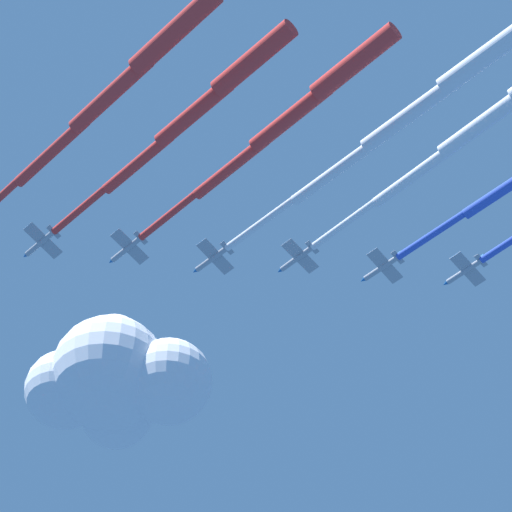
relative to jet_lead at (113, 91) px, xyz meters
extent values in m
cylinder|color=red|center=(12.12, -12.93, -0.13)|extent=(15.50, 15.57, 2.54)
cylinder|color=red|center=(0.50, -0.67, -0.03)|extent=(16.10, 16.16, 3.39)
cylinder|color=red|center=(-11.11, 11.62, 0.08)|extent=(16.70, 16.76, 4.23)
cylinder|color=#9EA3AD|center=(16.81, -35.43, 1.38)|extent=(7.34, 7.27, 1.33)
cone|color=#1959A5|center=(20.41, -38.97, 1.38)|extent=(1.82, 1.82, 1.27)
cylinder|color=black|center=(13.43, -32.09, 1.38)|extent=(1.13, 1.13, 1.00)
ellipsoid|color=black|center=(18.14, -36.90, 1.84)|extent=(1.99, 1.98, 0.84)
cube|color=#9EA3AD|center=(16.43, -35.04, 1.34)|extent=(7.67, 7.72, 2.18)
cube|color=#1959A5|center=(19.05, -32.39, 2.34)|extent=(2.13, 2.12, 0.27)
cube|color=#1959A5|center=(13.80, -37.71, 0.47)|extent=(2.13, 2.12, 0.27)
cube|color=#9EA3AD|center=(14.12, -32.77, 1.38)|extent=(2.98, 3.00, 0.88)
cube|color=#1959A5|center=(13.96, -32.94, 2.31)|extent=(1.40, 1.40, 1.87)
cylinder|color=red|center=(7.80, -26.54, 1.38)|extent=(13.65, 13.50, 1.70)
cylinder|color=red|center=(-3.23, -16.06, 1.31)|extent=(14.24, 14.10, 2.55)
cylinder|color=red|center=(-13.78, -5.09, 1.41)|extent=(14.84, 14.71, 3.40)
cylinder|color=red|center=(-24.31, 5.90, 1.52)|extent=(15.44, 15.31, 4.25)
cylinder|color=#9EA3AD|center=(-0.13, -36.58, 1.34)|extent=(7.31, 7.29, 1.32)
cone|color=#1959A5|center=(3.44, -40.14, 1.34)|extent=(1.81, 1.81, 1.26)
cylinder|color=black|center=(-3.50, -33.23, 1.34)|extent=(1.13, 1.13, 0.99)
ellipsoid|color=black|center=(1.19, -38.05, 1.79)|extent=(1.98, 1.98, 0.84)
cube|color=#9EA3AD|center=(-0.51, -36.19, 1.29)|extent=(7.71, 7.72, 2.06)
cube|color=#1959A5|center=(2.13, -33.55, 2.24)|extent=(2.13, 2.12, 0.26)
cube|color=#1959A5|center=(-3.16, -38.86, 0.48)|extent=(2.13, 2.12, 0.26)
cube|color=#9EA3AD|center=(-2.81, -33.91, 1.34)|extent=(2.99, 3.00, 0.83)
cube|color=#1959A5|center=(-2.96, -34.07, 2.26)|extent=(1.38, 1.38, 1.88)
cylinder|color=red|center=(-9.19, -27.55, 1.34)|extent=(13.80, 13.75, 1.68)
cylinder|color=red|center=(-20.36, -16.84, 1.27)|extent=(14.39, 14.35, 2.52)
cylinder|color=red|center=(-31.04, -5.63, 1.36)|extent=(14.98, 14.95, 3.37)
cylinder|color=red|center=(-41.70, 5.60, 1.47)|extent=(15.58, 15.54, 4.21)
cylinder|color=#9EA3AD|center=(-17.08, -37.73, 0.05)|extent=(7.40, 7.21, 1.33)
cone|color=#1959A5|center=(-13.44, -41.24, 0.05)|extent=(1.82, 1.81, 1.27)
cylinder|color=black|center=(-20.49, -34.43, 0.05)|extent=(1.13, 1.14, 1.00)
ellipsoid|color=black|center=(-15.73, -39.19, 0.50)|extent=(1.99, 1.97, 0.84)
cube|color=#9EA3AD|center=(-17.46, -37.35, 0.00)|extent=(7.63, 7.76, 2.17)
cube|color=#1959A5|center=(-14.87, -34.67, 1.00)|extent=(2.14, 2.10, 0.27)
cube|color=#1959A5|center=(-20.06, -40.05, -0.87)|extent=(2.14, 2.10, 0.27)
cube|color=#9EA3AD|center=(-19.80, -35.11, 0.05)|extent=(2.96, 3.02, 0.87)
cube|color=#1959A5|center=(-19.96, -35.27, 0.97)|extent=(1.41, 1.39, 1.87)
cylinder|color=white|center=(-26.99, -28.16, 0.05)|extent=(15.63, 15.17, 1.70)
cylinder|color=white|center=(-39.76, -16.24, -0.03)|extent=(16.22, 15.78, 2.55)
cylinder|color=white|center=(-52.05, -3.82, 0.07)|extent=(16.81, 16.39, 3.40)
cylinder|color=white|center=(-64.32, 8.61, 0.18)|extent=(17.40, 17.00, 4.24)
cylinder|color=#9EA3AD|center=(-34.02, -38.88, 1.91)|extent=(7.25, 7.33, 1.31)
cone|color=#1959A5|center=(-30.47, -42.48, 1.91)|extent=(1.80, 1.80, 1.24)
cylinder|color=black|center=(-37.35, -35.50, 1.91)|extent=(1.12, 1.12, 0.98)
ellipsoid|color=black|center=(-32.70, -40.36, 2.37)|extent=(1.97, 1.98, 0.83)
cube|color=#9EA3AD|center=(-34.39, -38.49, 1.86)|extent=(7.76, 7.71, 1.92)
cube|color=#1959A5|center=(-31.72, -35.86, 2.75)|extent=(2.12, 2.13, 0.25)
cube|color=#1959A5|center=(-37.08, -41.14, 1.11)|extent=(2.12, 2.13, 0.25)
cube|color=#9EA3AD|center=(-36.67, -36.19, 1.91)|extent=(3.01, 2.99, 0.78)
cube|color=#1959A5|center=(-36.82, -36.33, 2.84)|extent=(1.35, 1.36, 1.88)
cylinder|color=white|center=(-43.23, -29.53, 1.91)|extent=(14.23, 14.40, 1.67)
cylinder|color=white|center=(-54.78, -18.23, 1.85)|extent=(14.82, 14.99, 2.50)
cylinder|color=white|center=(-65.84, -6.44, 1.94)|extent=(15.41, 15.57, 3.33)
cylinder|color=#9EA3AD|center=(-50.96, -40.04, 0.66)|extent=(7.39, 7.23, 1.34)
cone|color=#1959A5|center=(-47.34, -43.56, 0.66)|extent=(1.82, 1.82, 1.27)
cylinder|color=black|center=(-54.37, -36.72, 0.66)|extent=(1.13, 1.14, 1.01)
ellipsoid|color=black|center=(-49.62, -41.50, 1.11)|extent=(1.99, 1.97, 0.85)
cube|color=#9EA3AD|center=(-51.34, -39.65, 0.61)|extent=(7.63, 7.74, 2.24)
cube|color=#1959A5|center=(-48.76, -36.99, 1.65)|extent=(2.14, 2.11, 0.27)
cube|color=#1959A5|center=(-53.95, -42.33, -0.28)|extent=(2.14, 2.11, 0.27)
cube|color=#9EA3AD|center=(-53.67, -37.40, 0.66)|extent=(2.97, 3.01, 0.90)
cube|color=#1959A5|center=(-53.84, -37.57, 1.58)|extent=(1.42, 1.40, 1.87)
cylinder|color=blue|center=(-60.36, -30.90, 0.66)|extent=(14.47, 14.13, 1.71)
cylinder|color=blue|center=(-72.10, -19.89, 0.59)|extent=(15.06, 14.74, 2.56)
cylinder|color=#9EA3AD|center=(-67.91, -41.19, 1.32)|extent=(7.26, 7.33, 1.32)
cone|color=#1959A5|center=(-64.36, -44.78, 1.32)|extent=(1.81, 1.81, 1.25)
cylinder|color=black|center=(-71.24, -37.81, 1.32)|extent=(1.13, 1.12, 0.99)
ellipsoid|color=black|center=(-66.59, -42.67, 1.77)|extent=(1.97, 1.98, 0.83)
cube|color=#9EA3AD|center=(-68.28, -40.80, 1.27)|extent=(7.74, 7.69, 2.04)
cube|color=#1959A5|center=(-65.62, -38.17, 2.21)|extent=(2.12, 2.13, 0.26)
cube|color=#1959A5|center=(-70.96, -43.44, 0.47)|extent=(2.12, 2.13, 0.26)
cube|color=#9EA3AD|center=(-70.56, -38.50, 1.32)|extent=(3.01, 2.99, 0.82)
cube|color=#1959A5|center=(-70.71, -38.65, 2.24)|extent=(1.37, 1.38, 1.88)
sphere|color=white|center=(10.43, -96.11, 23.50)|extent=(29.22, 29.22, 29.22)
sphere|color=white|center=(-4.90, -95.50, 20.07)|extent=(21.91, 21.91, 21.91)
sphere|color=white|center=(21.75, -100.71, 21.67)|extent=(20.45, 20.45, 20.45)
sphere|color=white|center=(9.29, -110.09, 22.23)|extent=(18.99, 18.99, 18.99)
sphere|color=white|center=(9.89, -94.12, 31.18)|extent=(16.07, 16.07, 16.07)
camera|label=1|loc=(-23.06, 92.70, -153.11)|focal=71.42mm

